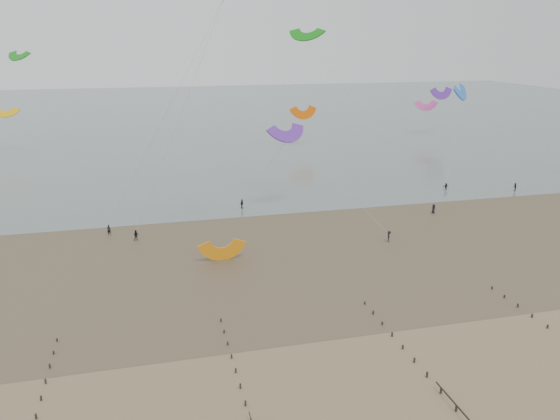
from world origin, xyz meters
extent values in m
plane|color=brown|center=(0.00, 0.00, 0.00)|extent=(500.00, 500.00, 0.00)
plane|color=#475654|center=(0.00, 200.00, 0.03)|extent=(500.00, 500.00, 0.00)
plane|color=#473A28|center=(0.00, 35.00, 0.01)|extent=(500.00, 500.00, 0.00)
ellipsoid|color=slate|center=(-18.00, 22.00, 0.01)|extent=(23.60, 14.36, 0.01)
ellipsoid|color=slate|center=(12.00, 38.00, 0.01)|extent=(33.64, 18.32, 0.01)
ellipsoid|color=slate|center=(45.00, 30.00, 0.01)|extent=(19.65, 13.67, 0.01)
ellipsoid|color=slate|center=(-40.00, 40.00, 0.01)|extent=(26.95, 14.22, 0.01)
cube|color=black|center=(-32.00, -1.16, 0.25)|extent=(0.16, 0.16, 0.59)
cube|color=black|center=(-32.00, 1.47, 0.23)|extent=(0.16, 0.16, 0.57)
cube|color=black|center=(-32.00, 4.11, 0.22)|extent=(0.16, 0.16, 0.54)
cube|color=black|center=(-32.00, 6.74, 0.20)|extent=(0.16, 0.16, 0.51)
cube|color=black|center=(-32.00, 9.37, 0.19)|extent=(0.16, 0.16, 0.48)
cube|color=black|center=(-32.00, 12.00, 0.17)|extent=(0.16, 0.16, 0.45)
cube|color=black|center=(-14.00, -3.79, 0.26)|extent=(0.16, 0.16, 0.62)
cube|color=black|center=(-14.00, -1.16, 0.25)|extent=(0.16, 0.16, 0.59)
cube|color=black|center=(-14.00, 1.47, 0.23)|extent=(0.16, 0.16, 0.57)
cube|color=black|center=(-14.00, 4.11, 0.22)|extent=(0.16, 0.16, 0.54)
cube|color=black|center=(-14.00, 6.74, 0.20)|extent=(0.16, 0.16, 0.51)
cube|color=black|center=(-14.00, 9.37, 0.19)|extent=(0.16, 0.16, 0.48)
cube|color=black|center=(-14.00, 12.00, 0.17)|extent=(0.16, 0.16, 0.45)
cube|color=black|center=(4.00, -9.05, 0.29)|extent=(0.16, 0.16, 0.68)
cube|color=black|center=(4.00, -6.42, 0.28)|extent=(0.16, 0.16, 0.65)
cube|color=black|center=(4.00, -3.79, 0.26)|extent=(0.16, 0.16, 0.62)
cube|color=black|center=(4.00, -1.16, 0.25)|extent=(0.16, 0.16, 0.59)
cube|color=black|center=(4.00, 1.47, 0.23)|extent=(0.16, 0.16, 0.57)
cube|color=black|center=(4.00, 4.11, 0.22)|extent=(0.16, 0.16, 0.54)
cube|color=black|center=(4.00, 6.74, 0.20)|extent=(0.16, 0.16, 0.51)
cube|color=black|center=(4.00, 9.37, 0.19)|extent=(0.16, 0.16, 0.48)
cube|color=black|center=(4.00, 12.00, 0.17)|extent=(0.16, 0.16, 0.45)
cube|color=black|center=(22.00, 1.47, 0.23)|extent=(0.16, 0.16, 0.57)
cube|color=black|center=(22.00, 4.11, 0.22)|extent=(0.16, 0.16, 0.54)
cube|color=black|center=(22.00, 6.74, 0.20)|extent=(0.16, 0.16, 0.51)
cube|color=black|center=(22.00, 9.37, 0.19)|extent=(0.16, 0.16, 0.48)
cube|color=black|center=(22.00, 12.00, 0.17)|extent=(0.16, 0.16, 0.45)
imported|color=black|center=(-28.14, 46.10, 0.89)|extent=(0.74, 0.58, 1.78)
imported|color=black|center=(16.35, 31.78, 0.90)|extent=(1.14, 1.34, 1.80)
imported|color=black|center=(56.13, 53.90, 0.89)|extent=(1.00, 1.08, 1.78)
imported|color=black|center=(-3.71, 55.59, 0.92)|extent=(0.99, 1.15, 1.85)
imported|color=black|center=(42.06, 58.30, 0.78)|extent=(1.45, 0.47, 1.55)
imported|color=black|center=(31.07, 43.89, 0.88)|extent=(0.70, 0.94, 1.75)
imported|color=black|center=(-23.64, 42.18, 0.90)|extent=(0.88, 0.69, 1.80)
camera|label=1|loc=(-21.00, -44.90, 31.54)|focal=35.00mm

